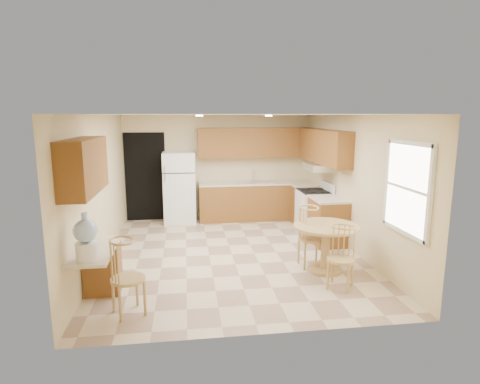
{
  "coord_description": "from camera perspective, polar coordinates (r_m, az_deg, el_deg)",
  "views": [
    {
      "loc": [
        -0.8,
        -6.91,
        2.48
      ],
      "look_at": [
        0.19,
        0.3,
        1.09
      ],
      "focal_mm": 30.0,
      "sensor_mm": 36.0,
      "label": 1
    }
  ],
  "objects": [
    {
      "name": "upper_cab_left",
      "position": [
        5.5,
        -21.33,
        3.45
      ],
      "size": [
        0.33,
        1.4,
        0.7
      ],
      "primitive_type": "cube",
      "color": "brown",
      "rests_on": "wall_left"
    },
    {
      "name": "window",
      "position": [
        5.98,
        22.74,
        0.49
      ],
      "size": [
        0.06,
        1.12,
        1.3
      ],
      "color": "white",
      "rests_on": "wall_right"
    },
    {
      "name": "chair_table_b",
      "position": [
        5.95,
        14.51,
        -8.45
      ],
      "size": [
        0.4,
        0.48,
        0.91
      ],
      "rotation": [
        0.0,
        0.0,
        2.55
      ],
      "color": "tan",
      "rests_on": "floor"
    },
    {
      "name": "floor",
      "position": [
        7.39,
        -1.16,
        -8.85
      ],
      "size": [
        5.5,
        5.5,
        0.0
      ],
      "primitive_type": "plane",
      "color": "beige",
      "rests_on": "ground"
    },
    {
      "name": "base_cab_right_a",
      "position": [
        9.41,
        9.38,
        -1.92
      ],
      "size": [
        0.6,
        0.59,
        0.87
      ],
      "primitive_type": "cube",
      "color": "brown",
      "rests_on": "floor"
    },
    {
      "name": "stove",
      "position": [
        8.77,
        10.52,
        -2.66
      ],
      "size": [
        0.65,
        0.76,
        1.09
      ],
      "color": "white",
      "rests_on": "floor"
    },
    {
      "name": "desk_top",
      "position": [
        5.62,
        -19.94,
        -7.83
      ],
      "size": [
        0.5,
        1.2,
        0.04
      ],
      "primitive_type": "cube",
      "color": "beige",
      "rests_on": "desk_pedestal"
    },
    {
      "name": "base_cab_right_b",
      "position": [
        8.07,
        12.41,
        -4.16
      ],
      "size": [
        0.6,
        0.8,
        0.87
      ],
      "primitive_type": "cube",
      "color": "brown",
      "rests_on": "floor"
    },
    {
      "name": "range_hood",
      "position": [
        8.62,
        11.21,
        3.51
      ],
      "size": [
        0.5,
        0.76,
        0.14
      ],
      "primitive_type": "cube",
      "color": "silver",
      "rests_on": "upper_cab_right"
    },
    {
      "name": "wall_right",
      "position": [
        7.65,
        15.79,
        1.12
      ],
      "size": [
        0.02,
        5.5,
        2.5
      ],
      "primitive_type": "cube",
      "color": "beige",
      "rests_on": "floor"
    },
    {
      "name": "chair_table_a",
      "position": [
        6.67,
        10.38,
        -5.65
      ],
      "size": [
        0.45,
        0.57,
        1.01
      ],
      "rotation": [
        0.0,
        0.0,
        -1.54
      ],
      "color": "tan",
      "rests_on": "floor"
    },
    {
      "name": "desk_pedestal",
      "position": [
        6.1,
        -18.96,
        -10.18
      ],
      "size": [
        0.48,
        0.42,
        0.72
      ],
      "primitive_type": "cube",
      "color": "brown",
      "rests_on": "floor"
    },
    {
      "name": "can_light_b",
      "position": [
        8.29,
        4.09,
        10.79
      ],
      "size": [
        0.14,
        0.14,
        0.02
      ],
      "primitive_type": "cylinder",
      "color": "white",
      "rests_on": "ceiling"
    },
    {
      "name": "can_light_a",
      "position": [
        8.12,
        -5.8,
        10.76
      ],
      "size": [
        0.14,
        0.14,
        0.02
      ],
      "primitive_type": "cylinder",
      "color": "white",
      "rests_on": "ceiling"
    },
    {
      "name": "dining_table",
      "position": [
        6.61,
        12.07,
        -6.86
      ],
      "size": [
        1.04,
        1.04,
        0.77
      ],
      "rotation": [
        0.0,
        0.0,
        -0.26
      ],
      "color": "tan",
      "rests_on": "floor"
    },
    {
      "name": "chair_desk",
      "position": [
        5.2,
        -15.87,
        -10.89
      ],
      "size": [
        0.43,
        0.56,
        0.98
      ],
      "rotation": [
        0.0,
        0.0,
        -1.14
      ],
      "color": "tan",
      "rests_on": "floor"
    },
    {
      "name": "wall_back",
      "position": [
        9.77,
        -3.06,
        3.53
      ],
      "size": [
        4.5,
        0.02,
        2.5
      ],
      "primitive_type": "cube",
      "color": "beige",
      "rests_on": "floor"
    },
    {
      "name": "counter_back",
      "position": [
        9.64,
        2.3,
        1.28
      ],
      "size": [
        2.75,
        0.63,
        0.04
      ],
      "primitive_type": "cube",
      "color": "beige",
      "rests_on": "base_cab_back"
    },
    {
      "name": "water_crock",
      "position": [
        5.16,
        -21.07,
        -6.24
      ],
      "size": [
        0.28,
        0.28,
        0.58
      ],
      "color": "white",
      "rests_on": "desk_top"
    },
    {
      "name": "wall_front",
      "position": [
        4.41,
        2.93,
        -5.44
      ],
      "size": [
        4.5,
        0.02,
        2.5
      ],
      "primitive_type": "cube",
      "color": "beige",
      "rests_on": "floor"
    },
    {
      "name": "base_cab_back",
      "position": [
        9.73,
        2.28,
        -1.37
      ],
      "size": [
        2.75,
        0.6,
        0.87
      ],
      "primitive_type": "cube",
      "color": "brown",
      "rests_on": "floor"
    },
    {
      "name": "wall_left",
      "position": [
        7.17,
        -19.37,
        0.28
      ],
      "size": [
        0.02,
        5.5,
        2.5
      ],
      "primitive_type": "cube",
      "color": "beige",
      "rests_on": "floor"
    },
    {
      "name": "upper_cab_right",
      "position": [
        8.64,
        11.79,
        6.37
      ],
      "size": [
        0.33,
        2.42,
        0.7
      ],
      "primitive_type": "cube",
      "color": "brown",
      "rests_on": "wall_right"
    },
    {
      "name": "refrigerator",
      "position": [
        9.46,
        -8.61,
        0.61
      ],
      "size": [
        0.73,
        0.71,
        1.66
      ],
      "color": "white",
      "rests_on": "floor"
    },
    {
      "name": "ceiling",
      "position": [
        6.96,
        -1.24,
        10.94
      ],
      "size": [
        4.5,
        5.5,
        0.02
      ],
      "primitive_type": "cube",
      "color": "white",
      "rests_on": "wall_back"
    },
    {
      "name": "upper_cab_back",
      "position": [
        9.66,
        2.2,
        7.03
      ],
      "size": [
        2.75,
        0.33,
        0.7
      ],
      "primitive_type": "cube",
      "color": "brown",
      "rests_on": "wall_back"
    },
    {
      "name": "counter_right_a",
      "position": [
        9.32,
        9.46,
        0.81
      ],
      "size": [
        0.63,
        0.59,
        0.04
      ],
      "primitive_type": "cube",
      "color": "beige",
      "rests_on": "base_cab_right_a"
    },
    {
      "name": "sink",
      "position": [
        9.63,
        2.15,
        1.4
      ],
      "size": [
        0.78,
        0.44,
        0.01
      ],
      "primitive_type": "cube",
      "color": "silver",
      "rests_on": "counter_back"
    },
    {
      "name": "counter_right_b",
      "position": [
        7.97,
        12.54,
        -0.99
      ],
      "size": [
        0.63,
        0.8,
        0.04
      ],
      "primitive_type": "cube",
      "color": "beige",
      "rests_on": "base_cab_right_b"
    },
    {
      "name": "doorway",
      "position": [
        9.8,
        -13.3,
        2.1
      ],
      "size": [
        0.9,
        0.02,
        2.1
      ],
      "primitive_type": "cube",
      "color": "black",
      "rests_on": "floor"
    }
  ]
}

